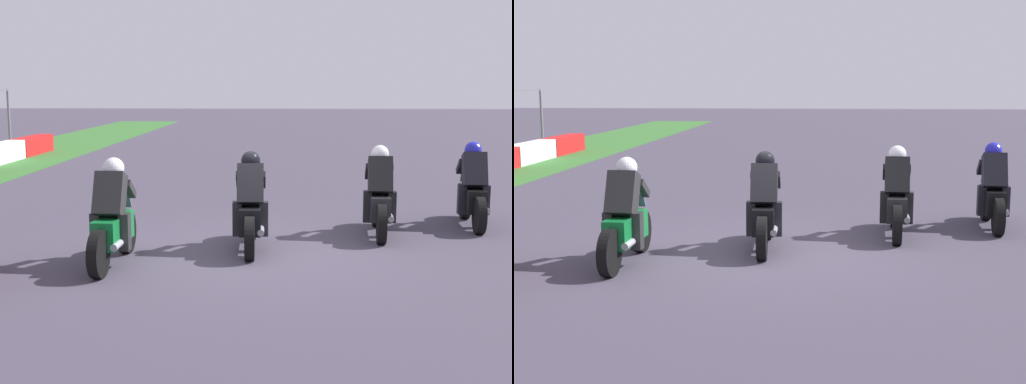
{
  "view_description": "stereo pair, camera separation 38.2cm",
  "coord_description": "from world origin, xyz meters",
  "views": [
    {
      "loc": [
        -10.43,
        -0.44,
        2.54
      ],
      "look_at": [
        0.11,
        0.05,
        0.9
      ],
      "focal_mm": 49.35,
      "sensor_mm": 36.0,
      "label": 1
    },
    {
      "loc": [
        -10.4,
        -0.83,
        2.54
      ],
      "look_at": [
        0.11,
        0.05,
        0.9
      ],
      "focal_mm": 49.35,
      "sensor_mm": 36.0,
      "label": 2
    }
  ],
  "objects": [
    {
      "name": "rider_lane_c",
      "position": [
        0.16,
        0.13,
        0.62
      ],
      "size": [
        2.04,
        0.55,
        1.51
      ],
      "rotation": [
        0.0,
        0.0,
        0.03
      ],
      "color": "black",
      "rests_on": "ground_plane"
    },
    {
      "name": "rider_lane_d",
      "position": [
        -0.87,
        2.01,
        0.62
      ],
      "size": [
        2.04,
        0.55,
        1.51
      ],
      "rotation": [
        0.0,
        0.0,
        -0.03
      ],
      "color": "black",
      "rests_on": "ground_plane"
    },
    {
      "name": "rider_lane_b",
      "position": [
        1.3,
        -1.98,
        0.62
      ],
      "size": [
        2.04,
        0.55,
        1.51
      ],
      "rotation": [
        0.0,
        0.0,
        -0.06
      ],
      "color": "black",
      "rests_on": "ground_plane"
    },
    {
      "name": "rider_lane_a",
      "position": [
        2.11,
        -3.73,
        0.62
      ],
      "size": [
        2.04,
        0.55,
        1.51
      ],
      "rotation": [
        0.0,
        0.0,
        -0.07
      ],
      "color": "black",
      "rests_on": "ground_plane"
    },
    {
      "name": "ground_plane",
      "position": [
        0.0,
        0.0,
        0.0
      ],
      "size": [
        120.0,
        120.0,
        0.0
      ],
      "primitive_type": "plane",
      "color": "#433C4B"
    }
  ]
}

